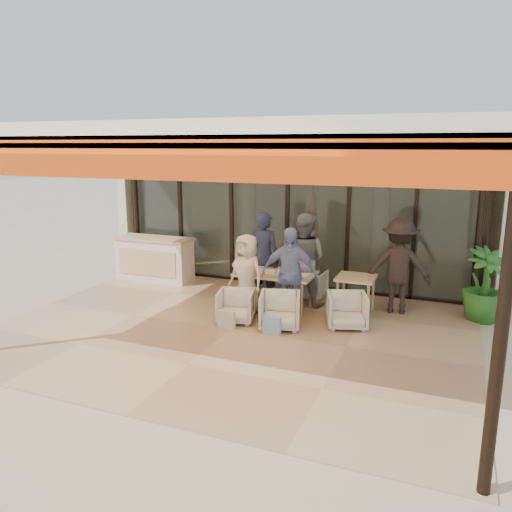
# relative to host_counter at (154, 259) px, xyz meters

# --- Properties ---
(ground) EXTENTS (70.00, 70.00, 0.00)m
(ground) POSITION_rel_host_counter_xyz_m (3.03, -2.30, -0.53)
(ground) COLOR #C6B293
(ground) RESTS_ON ground
(terrace_floor) EXTENTS (8.00, 6.00, 0.01)m
(terrace_floor) POSITION_rel_host_counter_xyz_m (3.03, -2.30, -0.53)
(terrace_floor) COLOR tan
(terrace_floor) RESTS_ON ground
(terrace_structure) EXTENTS (8.00, 6.00, 3.40)m
(terrace_structure) POSITION_rel_host_counter_xyz_m (3.03, -2.56, 2.72)
(terrace_structure) COLOR silver
(terrace_structure) RESTS_ON ground
(glass_storefront) EXTENTS (8.08, 0.10, 3.20)m
(glass_storefront) POSITION_rel_host_counter_xyz_m (3.03, 0.70, 1.07)
(glass_storefront) COLOR #9EADA3
(glass_storefront) RESTS_ON ground
(interior_block) EXTENTS (9.05, 3.62, 3.52)m
(interior_block) POSITION_rel_host_counter_xyz_m (3.04, 3.02, 1.70)
(interior_block) COLOR silver
(interior_block) RESTS_ON ground
(host_counter) EXTENTS (1.85, 0.65, 1.04)m
(host_counter) POSITION_rel_host_counter_xyz_m (0.00, 0.00, 0.00)
(host_counter) COLOR silver
(host_counter) RESTS_ON ground
(dining_table) EXTENTS (1.50, 0.90, 0.93)m
(dining_table) POSITION_rel_host_counter_xyz_m (3.34, -0.90, 0.16)
(dining_table) COLOR #D5AD82
(dining_table) RESTS_ON ground
(chair_far_left) EXTENTS (0.84, 0.81, 0.72)m
(chair_far_left) POSITION_rel_host_counter_xyz_m (2.93, 0.05, -0.17)
(chair_far_left) COLOR silver
(chair_far_left) RESTS_ON ground
(chair_far_right) EXTENTS (0.66, 0.62, 0.65)m
(chair_far_right) POSITION_rel_host_counter_xyz_m (3.77, 0.05, -0.21)
(chair_far_right) COLOR silver
(chair_far_right) RESTS_ON ground
(chair_near_left) EXTENTS (0.76, 0.73, 0.65)m
(chair_near_left) POSITION_rel_host_counter_xyz_m (2.93, -1.85, -0.21)
(chair_near_left) COLOR silver
(chair_near_left) RESTS_ON ground
(chair_near_right) EXTENTS (0.84, 0.81, 0.71)m
(chair_near_right) POSITION_rel_host_counter_xyz_m (3.77, -1.85, -0.18)
(chair_near_right) COLOR silver
(chair_near_right) RESTS_ON ground
(diner_navy) EXTENTS (0.70, 0.48, 1.84)m
(diner_navy) POSITION_rel_host_counter_xyz_m (2.93, -0.45, 0.39)
(diner_navy) COLOR #1A1C39
(diner_navy) RESTS_ON ground
(diner_grey) EXTENTS (0.91, 0.71, 1.86)m
(diner_grey) POSITION_rel_host_counter_xyz_m (3.77, -0.45, 0.40)
(diner_grey) COLOR slate
(diner_grey) RESTS_ON ground
(diner_cream) EXTENTS (0.86, 0.69, 1.53)m
(diner_cream) POSITION_rel_host_counter_xyz_m (2.93, -1.35, 0.23)
(diner_cream) COLOR beige
(diner_cream) RESTS_ON ground
(diner_periwinkle) EXTENTS (1.06, 0.57, 1.72)m
(diner_periwinkle) POSITION_rel_host_counter_xyz_m (3.77, -1.35, 0.33)
(diner_periwinkle) COLOR #6A74B1
(diner_periwinkle) RESTS_ON ground
(tote_bag_cream) EXTENTS (0.30, 0.10, 0.34)m
(tote_bag_cream) POSITION_rel_host_counter_xyz_m (2.93, -2.25, -0.36)
(tote_bag_cream) COLOR silver
(tote_bag_cream) RESTS_ON ground
(tote_bag_blue) EXTENTS (0.30, 0.10, 0.34)m
(tote_bag_blue) POSITION_rel_host_counter_xyz_m (3.77, -2.25, -0.36)
(tote_bag_blue) COLOR #99BFD8
(tote_bag_blue) RESTS_ON ground
(side_table) EXTENTS (0.70, 0.70, 0.74)m
(side_table) POSITION_rel_host_counter_xyz_m (4.85, -0.64, 0.11)
(side_table) COLOR #D5AD82
(side_table) RESTS_ON ground
(side_chair) EXTENTS (0.83, 0.80, 0.69)m
(side_chair) POSITION_rel_host_counter_xyz_m (4.85, -1.39, -0.19)
(side_chair) COLOR silver
(side_chair) RESTS_ON ground
(standing_woman) EXTENTS (1.24, 0.78, 1.83)m
(standing_woman) POSITION_rel_host_counter_xyz_m (5.57, -0.26, 0.39)
(standing_woman) COLOR black
(standing_woman) RESTS_ON ground
(potted_palm) EXTENTS (1.07, 1.07, 1.36)m
(potted_palm) POSITION_rel_host_counter_xyz_m (7.05, -0.10, 0.15)
(potted_palm) COLOR #1E5919
(potted_palm) RESTS_ON ground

